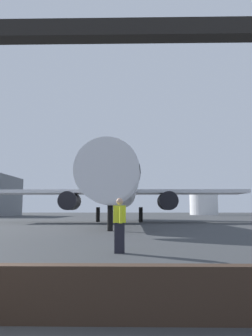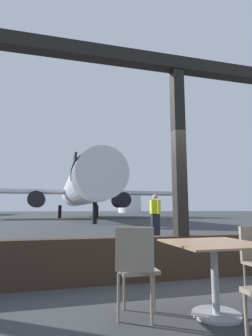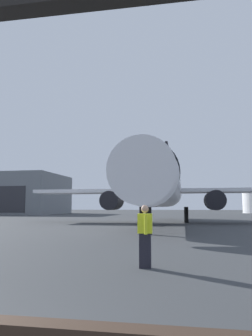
% 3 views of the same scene
% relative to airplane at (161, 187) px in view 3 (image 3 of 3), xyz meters
% --- Properties ---
extents(ground_plane, '(220.00, 220.00, 0.00)m').
position_rel_airplane_xyz_m(ground_plane, '(-0.89, 11.16, -3.56)').
color(ground_plane, '#383A3D').
extents(airplane, '(27.19, 31.36, 10.50)m').
position_rel_airplane_xyz_m(airplane, '(0.00, 0.00, 0.00)').
color(airplane, silver).
rests_on(airplane, ground).
extents(ground_crew_worker, '(0.40, 0.56, 1.74)m').
position_rel_airplane_xyz_m(ground_crew_worker, '(1.01, -22.55, -2.66)').
color(ground_crew_worker, black).
rests_on(ground_crew_worker, ground).
extents(distant_hangar, '(21.83, 17.90, 8.82)m').
position_rel_airplane_xyz_m(distant_hangar, '(-36.24, 36.24, 0.85)').
color(distant_hangar, slate).
rests_on(distant_hangar, ground).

